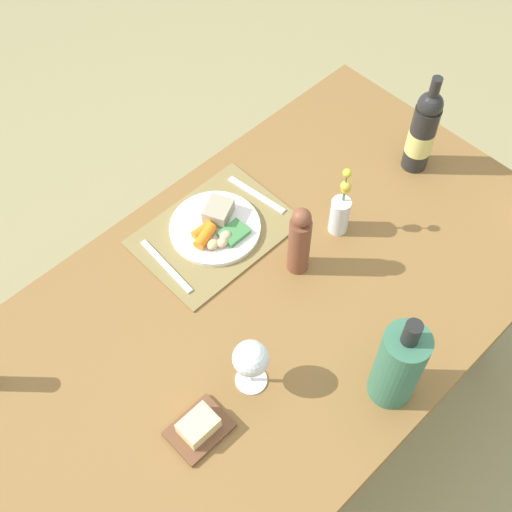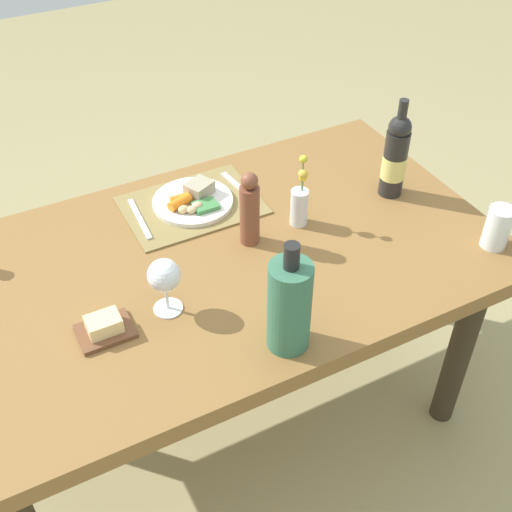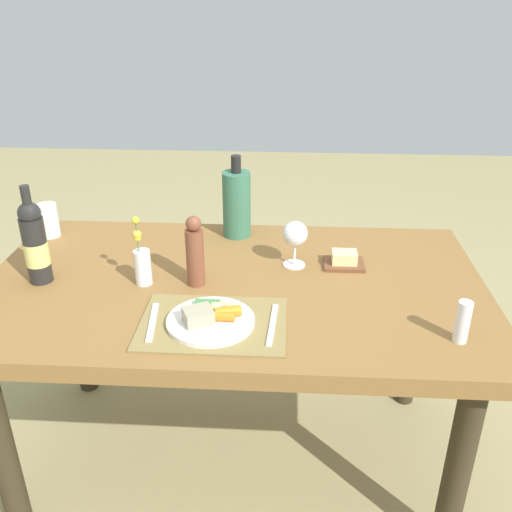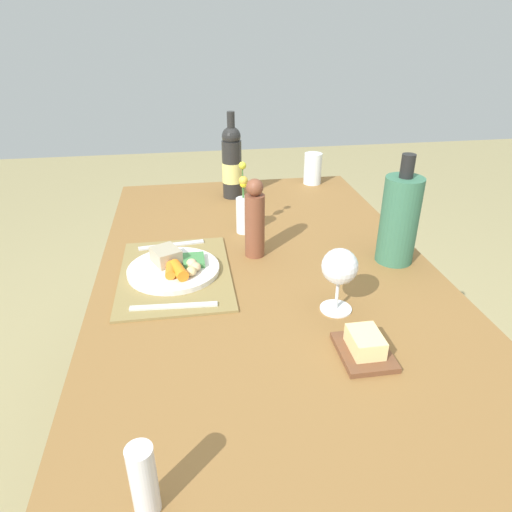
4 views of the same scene
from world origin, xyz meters
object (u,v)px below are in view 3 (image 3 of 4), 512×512
object	(u,v)px
dining_table	(234,305)
salt_shaker	(463,322)
wine_glass	(295,235)
wine_bottle	(35,243)
fork	(153,322)
water_tumbler	(49,222)
flower_vase	(142,263)
cooler_bottle	(237,203)
pepper_mill	(195,252)
butter_dish	(344,260)
dinner_plate	(210,318)
knife	(273,324)

from	to	relation	value
dining_table	salt_shaker	size ratio (longest dim) A/B	13.31
wine_glass	wine_bottle	bearing A→B (deg)	-169.02
fork	wine_glass	bearing A→B (deg)	37.63
dining_table	water_tumbler	bearing A→B (deg)	156.52
wine_bottle	wine_glass	bearing A→B (deg)	10.98
salt_shaker	wine_glass	bearing A→B (deg)	136.57
wine_bottle	salt_shaker	size ratio (longest dim) A/B	2.66
fork	flower_vase	distance (m)	0.25
dining_table	water_tumbler	size ratio (longest dim) A/B	12.67
wine_glass	cooler_bottle	bearing A→B (deg)	131.98
dining_table	fork	world-z (taller)	fork
pepper_mill	flower_vase	distance (m)	0.17
wine_bottle	salt_shaker	world-z (taller)	wine_bottle
fork	cooler_bottle	xyz separation A→B (m)	(0.17, 0.61, 0.11)
water_tumbler	butter_dish	bearing A→B (deg)	-9.54
flower_vase	dinner_plate	bearing A→B (deg)	-42.53
dining_table	cooler_bottle	xyz separation A→B (m)	(-0.02, 0.35, 0.21)
flower_vase	butter_dish	bearing A→B (deg)	14.12
flower_vase	pepper_mill	bearing A→B (deg)	2.81
water_tumbler	flower_vase	size ratio (longest dim) A/B	0.55
knife	cooler_bottle	world-z (taller)	cooler_bottle
flower_vase	salt_shaker	bearing A→B (deg)	-15.92
wine_glass	pepper_mill	bearing A→B (deg)	-154.55
butter_dish	flower_vase	size ratio (longest dim) A/B	0.59
flower_vase	cooler_bottle	distance (m)	0.46
water_tumbler	fork	bearing A→B (deg)	-47.95
dinner_plate	fork	distance (m)	0.16
cooler_bottle	butter_dish	bearing A→B (deg)	-31.30
knife	salt_shaker	bearing A→B (deg)	-0.80
pepper_mill	salt_shaker	world-z (taller)	pepper_mill
dining_table	dinner_plate	distance (m)	0.27
fork	pepper_mill	distance (m)	0.27
dinner_plate	flower_vase	bearing A→B (deg)	137.47
butter_dish	pepper_mill	bearing A→B (deg)	-162.12
dinner_plate	wine_bottle	distance (m)	0.60
dinner_plate	wine_bottle	world-z (taller)	wine_bottle
fork	cooler_bottle	world-z (taller)	cooler_bottle
water_tumbler	salt_shaker	bearing A→B (deg)	-24.06
wine_bottle	butter_dish	bearing A→B (deg)	9.50
fork	water_tumbler	world-z (taller)	water_tumbler
pepper_mill	butter_dish	size ratio (longest dim) A/B	1.71
wine_bottle	cooler_bottle	world-z (taller)	wine_bottle
fork	butter_dish	xyz separation A→B (m)	(0.54, 0.38, 0.01)
fork	salt_shaker	bearing A→B (deg)	-8.83
dinner_plate	pepper_mill	xyz separation A→B (m)	(-0.07, 0.22, 0.09)
dining_table	dinner_plate	xyz separation A→B (m)	(-0.04, -0.24, 0.11)
salt_shaker	flower_vase	bearing A→B (deg)	164.08
dining_table	salt_shaker	bearing A→B (deg)	-24.71
fork	cooler_bottle	distance (m)	0.64
water_tumbler	cooler_bottle	size ratio (longest dim) A/B	0.41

